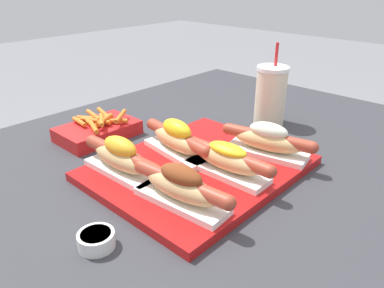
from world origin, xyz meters
The scene contains 10 objects.
patio_table centered at (0.00, 0.00, 0.35)m, with size 1.34×1.03×0.71m.
serving_tray centered at (-0.05, -0.03, 0.72)m, with size 0.42×0.34×0.02m.
hot_dog_0 centered at (-0.17, -0.11, 0.76)m, with size 0.07×0.22×0.07m.
hot_dog_1 centered at (-0.04, -0.10, 0.76)m, with size 0.06×0.22×0.07m.
hot_dog_2 centered at (0.09, -0.11, 0.76)m, with size 0.09×0.21×0.08m.
hot_dog_3 centered at (-0.18, 0.05, 0.76)m, with size 0.06×0.22×0.08m.
hot_dog_4 centered at (-0.04, 0.04, 0.76)m, with size 0.08×0.21×0.08m.
sauce_bowl centered at (-0.33, -0.07, 0.72)m, with size 0.06×0.06×0.02m.
drink_cup centered at (0.29, 0.02, 0.79)m, with size 0.08×0.08×0.22m.
fries_basket centered at (-0.09, 0.27, 0.73)m, with size 0.19×0.14×0.06m.
Camera 1 is at (-0.56, -0.49, 1.09)m, focal length 35.00 mm.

